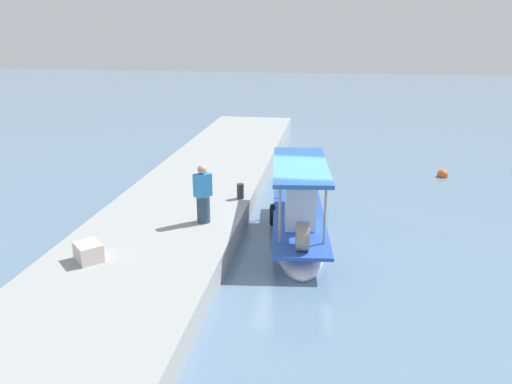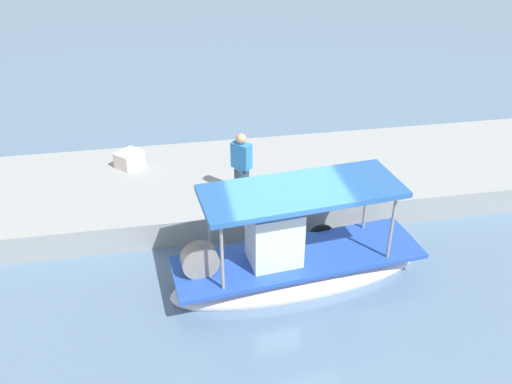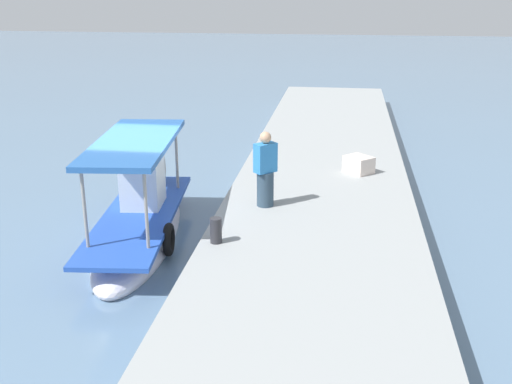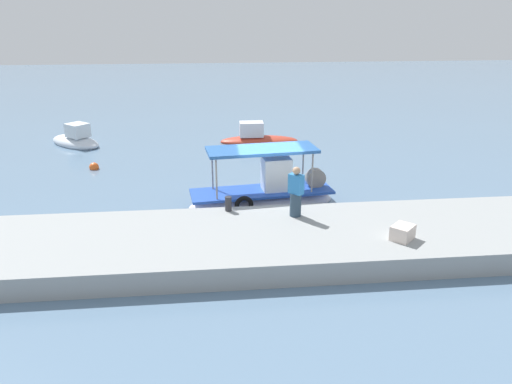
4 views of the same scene
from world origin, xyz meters
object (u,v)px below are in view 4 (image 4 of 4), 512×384
at_px(cargo_crate, 403,232).
at_px(moored_boat_mid, 258,139).
at_px(fisherman_near_bollard, 296,194).
at_px(moored_boat_near, 76,141).
at_px(main_fishing_boat, 264,195).
at_px(mooring_bollard, 228,204).
at_px(marker_buoy, 94,167).

height_order(cargo_crate, moored_boat_mid, moored_boat_mid).
bearing_deg(moored_boat_mid, fisherman_near_bollard, -90.43).
bearing_deg(moored_boat_near, moored_boat_mid, -2.51).
height_order(main_fishing_boat, moored_boat_near, main_fishing_boat).
distance_m(fisherman_near_bollard, mooring_bollard, 2.47).
bearing_deg(cargo_crate, mooring_bollard, 151.09).
bearing_deg(mooring_bollard, moored_boat_near, 122.86).
bearing_deg(fisherman_near_bollard, mooring_bollard, 162.95).
relative_size(cargo_crate, moored_boat_near, 0.18).
bearing_deg(fisherman_near_bollard, main_fishing_boat, 104.94).
distance_m(cargo_crate, moored_boat_mid, 15.77).
distance_m(fisherman_near_bollard, moored_boat_mid, 13.33).
relative_size(main_fishing_boat, fisherman_near_bollard, 3.40).
bearing_deg(main_fishing_boat, moored_boat_near, 132.44).
xyz_separation_m(cargo_crate, moored_boat_near, (-13.73, 15.96, -0.70)).
xyz_separation_m(cargo_crate, moored_boat_mid, (-2.90, 15.49, -0.75)).
height_order(moored_boat_near, moored_boat_mid, moored_boat_near).
relative_size(marker_buoy, moored_boat_mid, 0.10).
bearing_deg(moored_boat_mid, moored_boat_near, 177.49).
bearing_deg(mooring_bollard, main_fishing_boat, 53.90).
height_order(main_fishing_boat, marker_buoy, main_fishing_boat).
bearing_deg(marker_buoy, main_fishing_boat, -36.51).
relative_size(cargo_crate, moored_boat_mid, 0.15).
bearing_deg(fisherman_near_bollard, moored_boat_mid, 89.57).
relative_size(mooring_bollard, cargo_crate, 0.73).
relative_size(main_fishing_boat, mooring_bollard, 11.51).
height_order(mooring_bollard, moored_boat_near, moored_boat_near).
xyz_separation_m(mooring_bollard, cargo_crate, (5.31, -2.93, -0.03)).
xyz_separation_m(mooring_bollard, moored_boat_near, (-8.42, 13.03, -0.73)).
distance_m(mooring_bollard, cargo_crate, 6.07).
distance_m(main_fishing_boat, fisherman_near_bollard, 3.12).
distance_m(marker_buoy, moored_boat_near, 5.44).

